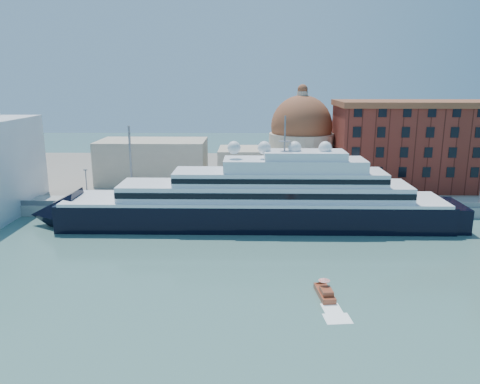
{
  "coord_description": "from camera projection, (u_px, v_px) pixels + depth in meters",
  "views": [
    {
      "loc": [
        7.29,
        -73.15,
        30.84
      ],
      "look_at": [
        5.59,
        18.0,
        8.72
      ],
      "focal_mm": 35.0,
      "sensor_mm": 36.0,
      "label": 1
    }
  ],
  "objects": [
    {
      "name": "quay_fence",
      "position": [
        216.0,
        204.0,
        106.41
      ],
      "size": [
        180.0,
        0.1,
        1.2
      ],
      "primitive_type": "cube",
      "color": "slate",
      "rests_on": "quay"
    },
    {
      "name": "warehouse",
      "position": [
        416.0,
        144.0,
        124.8
      ],
      "size": [
        43.0,
        19.0,
        23.25
      ],
      "color": "maroon",
      "rests_on": "land"
    },
    {
      "name": "church",
      "position": [
        245.0,
        151.0,
        131.87
      ],
      "size": [
        66.0,
        18.0,
        25.5
      ],
      "color": "beige",
      "rests_on": "land"
    },
    {
      "name": "superyacht",
      "position": [
        242.0,
        205.0,
        99.59
      ],
      "size": [
        92.12,
        12.77,
        27.53
      ],
      "color": "black",
      "rests_on": "ground"
    },
    {
      "name": "water_taxi",
      "position": [
        325.0,
        292.0,
        67.92
      ],
      "size": [
        2.49,
        5.94,
        2.74
      ],
      "rotation": [
        0.0,
        0.0,
        0.1
      ],
      "color": "brown",
      "rests_on": "ground"
    },
    {
      "name": "ground",
      "position": [
        205.0,
        267.0,
        78.48
      ],
      "size": [
        400.0,
        400.0,
        0.0
      ],
      "primitive_type": "plane",
      "color": "#39645F",
      "rests_on": "ground"
    },
    {
      "name": "quay",
      "position": [
        218.0,
        207.0,
        111.22
      ],
      "size": [
        180.0,
        10.0,
        2.5
      ],
      "primitive_type": "cube",
      "color": "gray",
      "rests_on": "ground"
    },
    {
      "name": "land",
      "position": [
        226.0,
        174.0,
        151.11
      ],
      "size": [
        260.0,
        72.0,
        2.0
      ],
      "primitive_type": "cube",
      "color": "slate",
      "rests_on": "ground"
    },
    {
      "name": "lamp_posts",
      "position": [
        162.0,
        172.0,
        107.74
      ],
      "size": [
        120.8,
        2.4,
        18.0
      ],
      "color": "slate",
      "rests_on": "quay"
    }
  ]
}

